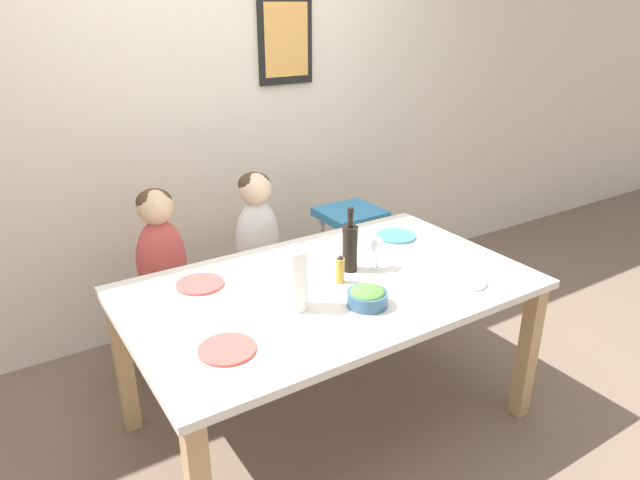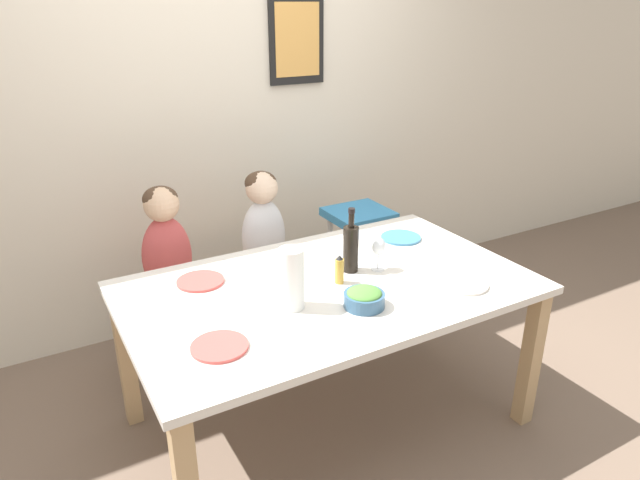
{
  "view_description": "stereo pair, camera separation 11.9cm",
  "coord_description": "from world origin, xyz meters",
  "px_view_note": "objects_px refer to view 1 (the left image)",
  "views": [
    {
      "loc": [
        -1.23,
        -1.84,
        1.87
      ],
      "look_at": [
        0.0,
        0.08,
        0.91
      ],
      "focal_mm": 32.0,
      "sensor_mm": 36.0,
      "label": 1
    },
    {
      "loc": [
        -1.13,
        -1.9,
        1.87
      ],
      "look_at": [
        0.0,
        0.08,
        0.91
      ],
      "focal_mm": 32.0,
      "sensor_mm": 36.0,
      "label": 2
    }
  ],
  "objects_px": {
    "dinner_plate_front_right": "(463,281)",
    "paper_towel_roll": "(295,279)",
    "person_child_center": "(257,221)",
    "dinner_plate_front_left": "(227,349)",
    "dinner_plate_back_left": "(200,284)",
    "dinner_plate_back_right": "(396,236)",
    "chair_far_left": "(167,310)",
    "wine_bottle": "(350,246)",
    "wine_glass_near": "(377,246)",
    "salad_bowl_large": "(367,297)",
    "chair_right_highchair": "(350,233)",
    "person_child_left": "(159,242)",
    "chair_far_center": "(260,284)"
  },
  "relations": [
    {
      "from": "dinner_plate_front_right",
      "to": "paper_towel_roll",
      "type": "bearing_deg",
      "value": 164.78
    },
    {
      "from": "person_child_center",
      "to": "dinner_plate_front_left",
      "type": "bearing_deg",
      "value": -121.74
    },
    {
      "from": "person_child_center",
      "to": "dinner_plate_back_left",
      "type": "xyz_separation_m",
      "value": [
        -0.53,
        -0.5,
        -0.03
      ]
    },
    {
      "from": "paper_towel_roll",
      "to": "dinner_plate_back_right",
      "type": "xyz_separation_m",
      "value": [
        0.82,
        0.36,
        -0.12
      ]
    },
    {
      "from": "chair_far_left",
      "to": "dinner_plate_back_right",
      "type": "bearing_deg",
      "value": -25.99
    },
    {
      "from": "chair_far_left",
      "to": "dinner_plate_front_right",
      "type": "bearing_deg",
      "value": -47.5
    },
    {
      "from": "wine_bottle",
      "to": "dinner_plate_front_left",
      "type": "relative_size",
      "value": 1.46
    },
    {
      "from": "chair_far_left",
      "to": "dinner_plate_back_right",
      "type": "xyz_separation_m",
      "value": [
        1.08,
        -0.53,
        0.36
      ]
    },
    {
      "from": "wine_glass_near",
      "to": "dinner_plate_front_left",
      "type": "relative_size",
      "value": 0.75
    },
    {
      "from": "salad_bowl_large",
      "to": "dinner_plate_back_right",
      "type": "height_order",
      "value": "salad_bowl_large"
    },
    {
      "from": "dinner_plate_front_left",
      "to": "dinner_plate_back_left",
      "type": "xyz_separation_m",
      "value": [
        0.11,
        0.53,
        0.0
      ]
    },
    {
      "from": "chair_right_highchair",
      "to": "dinner_plate_back_left",
      "type": "bearing_deg",
      "value": -156.79
    },
    {
      "from": "paper_towel_roll",
      "to": "dinner_plate_front_left",
      "type": "relative_size",
      "value": 1.23
    },
    {
      "from": "person_child_left",
      "to": "dinner_plate_front_right",
      "type": "bearing_deg",
      "value": -47.54
    },
    {
      "from": "wine_bottle",
      "to": "wine_glass_near",
      "type": "xyz_separation_m",
      "value": [
        0.12,
        -0.05,
        -0.01
      ]
    },
    {
      "from": "chair_far_left",
      "to": "dinner_plate_front_right",
      "type": "height_order",
      "value": "dinner_plate_front_right"
    },
    {
      "from": "chair_right_highchair",
      "to": "person_child_center",
      "type": "bearing_deg",
      "value": 179.87
    },
    {
      "from": "chair_right_highchair",
      "to": "dinner_plate_back_left",
      "type": "distance_m",
      "value": 1.27
    },
    {
      "from": "salad_bowl_large",
      "to": "dinner_plate_front_left",
      "type": "height_order",
      "value": "salad_bowl_large"
    },
    {
      "from": "chair_far_center",
      "to": "person_child_left",
      "type": "bearing_deg",
      "value": 179.85
    },
    {
      "from": "person_child_center",
      "to": "salad_bowl_large",
      "type": "height_order",
      "value": "person_child_center"
    },
    {
      "from": "wine_glass_near",
      "to": "dinner_plate_back_left",
      "type": "bearing_deg",
      "value": 159.75
    },
    {
      "from": "dinner_plate_front_left",
      "to": "wine_glass_near",
      "type": "bearing_deg",
      "value": 16.3
    },
    {
      "from": "wine_glass_near",
      "to": "chair_right_highchair",
      "type": "bearing_deg",
      "value": 62.38
    },
    {
      "from": "chair_far_left",
      "to": "dinner_plate_back_left",
      "type": "distance_m",
      "value": 0.61
    },
    {
      "from": "paper_towel_roll",
      "to": "dinner_plate_front_left",
      "type": "height_order",
      "value": "paper_towel_roll"
    },
    {
      "from": "chair_far_center",
      "to": "paper_towel_roll",
      "type": "distance_m",
      "value": 1.05
    },
    {
      "from": "chair_right_highchair",
      "to": "wine_bottle",
      "type": "relative_size",
      "value": 2.35
    },
    {
      "from": "chair_far_left",
      "to": "dinner_plate_front_left",
      "type": "relative_size",
      "value": 2.18
    },
    {
      "from": "person_child_center",
      "to": "wine_bottle",
      "type": "xyz_separation_m",
      "value": [
        0.11,
        -0.72,
        0.08
      ]
    },
    {
      "from": "salad_bowl_large",
      "to": "dinner_plate_back_left",
      "type": "height_order",
      "value": "salad_bowl_large"
    },
    {
      "from": "dinner_plate_front_left",
      "to": "dinner_plate_front_right",
      "type": "xyz_separation_m",
      "value": [
        1.09,
        -0.07,
        0.0
      ]
    },
    {
      "from": "chair_far_left",
      "to": "chair_right_highchair",
      "type": "relative_size",
      "value": 0.63
    },
    {
      "from": "dinner_plate_front_right",
      "to": "person_child_center",
      "type": "bearing_deg",
      "value": 112.78
    },
    {
      "from": "chair_far_center",
      "to": "dinner_plate_back_left",
      "type": "relative_size",
      "value": 2.18
    },
    {
      "from": "wine_bottle",
      "to": "person_child_center",
      "type": "bearing_deg",
      "value": 98.6
    },
    {
      "from": "chair_far_center",
      "to": "paper_towel_roll",
      "type": "bearing_deg",
      "value": -107.23
    },
    {
      "from": "paper_towel_roll",
      "to": "dinner_plate_front_right",
      "type": "xyz_separation_m",
      "value": [
        0.73,
        -0.2,
        -0.12
      ]
    },
    {
      "from": "paper_towel_roll",
      "to": "wine_glass_near",
      "type": "distance_m",
      "value": 0.51
    },
    {
      "from": "chair_far_center",
      "to": "wine_bottle",
      "type": "relative_size",
      "value": 1.49
    },
    {
      "from": "dinner_plate_front_left",
      "to": "chair_far_center",
      "type": "bearing_deg",
      "value": 58.22
    },
    {
      "from": "wine_bottle",
      "to": "wine_glass_near",
      "type": "distance_m",
      "value": 0.13
    },
    {
      "from": "wine_bottle",
      "to": "dinner_plate_back_left",
      "type": "height_order",
      "value": "wine_bottle"
    },
    {
      "from": "wine_bottle",
      "to": "chair_far_left",
      "type": "bearing_deg",
      "value": 132.03
    },
    {
      "from": "wine_bottle",
      "to": "paper_towel_roll",
      "type": "height_order",
      "value": "wine_bottle"
    },
    {
      "from": "wine_glass_near",
      "to": "dinner_plate_back_right",
      "type": "bearing_deg",
      "value": 37.53
    },
    {
      "from": "wine_bottle",
      "to": "dinner_plate_back_left",
      "type": "relative_size",
      "value": 1.46
    },
    {
      "from": "wine_bottle",
      "to": "dinner_plate_front_left",
      "type": "bearing_deg",
      "value": -157.82
    },
    {
      "from": "person_child_center",
      "to": "dinner_plate_back_right",
      "type": "height_order",
      "value": "person_child_center"
    },
    {
      "from": "chair_far_left",
      "to": "salad_bowl_large",
      "type": "xyz_separation_m",
      "value": [
        0.52,
        -1.03,
        0.39
      ]
    }
  ]
}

